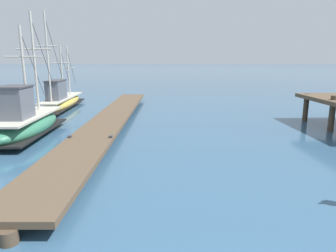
# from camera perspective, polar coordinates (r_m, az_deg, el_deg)

# --- Properties ---
(floating_dock) EXTENTS (2.71, 21.16, 0.53)m
(floating_dock) POSITION_cam_1_polar(r_m,az_deg,el_deg) (16.17, -10.75, 1.32)
(floating_dock) COLOR brown
(floating_dock) RESTS_ON ground
(fishing_boat_0) EXTENTS (2.19, 6.70, 5.58)m
(fishing_boat_0) POSITION_cam_1_polar(r_m,az_deg,el_deg) (14.80, -25.24, 0.65)
(fishing_boat_0) COLOR #337556
(fishing_boat_0) RESTS_ON ground
(fishing_boat_1) EXTENTS (2.07, 7.63, 6.24)m
(fishing_boat_1) POSITION_cam_1_polar(r_m,az_deg,el_deg) (22.30, -19.40, 4.58)
(fishing_boat_1) COLOR gold
(fishing_boat_1) RESTS_ON ground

